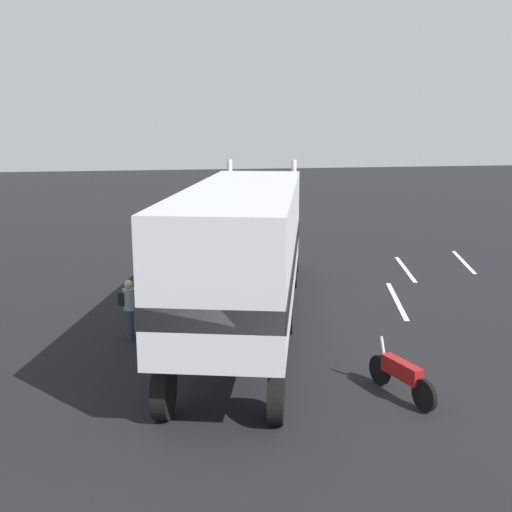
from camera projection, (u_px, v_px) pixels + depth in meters
name	position (u px, v px, depth m)	size (l,w,h in m)	color
ground_plane	(273.00, 283.00, 22.26)	(120.00, 120.00, 0.00)	black
lane_stripe_near	(397.00, 300.00, 20.11)	(4.40, 0.16, 0.01)	silver
lane_stripe_mid	(405.00, 269.00, 24.51)	(4.40, 0.16, 0.01)	silver
lane_stripe_far	(463.00, 262.00, 25.79)	(4.40, 0.16, 0.01)	silver
semi_truck	(247.00, 242.00, 16.64)	(14.27, 6.45, 4.50)	#B21919
person_bystander	(129.00, 307.00, 16.29)	(0.34, 0.46, 1.63)	#2D3347
motorcycle	(401.00, 375.00, 12.87)	(2.07, 0.63, 1.12)	black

